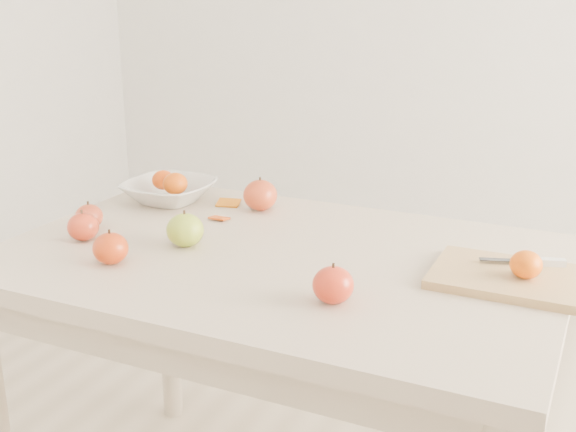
% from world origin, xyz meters
% --- Properties ---
extents(table, '(1.20, 0.80, 0.75)m').
position_xyz_m(table, '(0.00, 0.00, 0.65)').
color(table, '#C5B195').
rests_on(table, ground).
extents(cutting_board, '(0.29, 0.22, 0.02)m').
position_xyz_m(cutting_board, '(0.48, 0.05, 0.76)').
color(cutting_board, tan).
rests_on(cutting_board, table).
extents(board_tangerine, '(0.06, 0.06, 0.05)m').
position_xyz_m(board_tangerine, '(0.51, 0.04, 0.80)').
color(board_tangerine, '#DE5107').
rests_on(board_tangerine, cutting_board).
extents(fruit_bowl, '(0.23, 0.23, 0.06)m').
position_xyz_m(fruit_bowl, '(-0.43, 0.23, 0.78)').
color(fruit_bowl, silver).
rests_on(fruit_bowl, table).
extents(bowl_tangerine_near, '(0.06, 0.06, 0.05)m').
position_xyz_m(bowl_tangerine_near, '(-0.46, 0.24, 0.81)').
color(bowl_tangerine_near, '#E44008').
rests_on(bowl_tangerine_near, fruit_bowl).
extents(bowl_tangerine_far, '(0.07, 0.07, 0.06)m').
position_xyz_m(bowl_tangerine_far, '(-0.40, 0.21, 0.81)').
color(bowl_tangerine_far, '#CE4A07').
rests_on(bowl_tangerine_far, fruit_bowl).
extents(orange_peel_a, '(0.07, 0.06, 0.01)m').
position_xyz_m(orange_peel_a, '(-0.27, 0.26, 0.75)').
color(orange_peel_a, orange).
rests_on(orange_peel_a, table).
extents(orange_peel_b, '(0.05, 0.04, 0.01)m').
position_xyz_m(orange_peel_b, '(-0.23, 0.15, 0.75)').
color(orange_peel_b, '#D04A0E').
rests_on(orange_peel_b, table).
extents(paring_knife, '(0.17, 0.07, 0.01)m').
position_xyz_m(paring_knife, '(0.53, 0.12, 0.78)').
color(paring_knife, white).
rests_on(paring_knife, cutting_board).
extents(apple_green, '(0.08, 0.08, 0.08)m').
position_xyz_m(apple_green, '(-0.21, -0.05, 0.79)').
color(apple_green, '#74A21C').
rests_on(apple_green, table).
extents(apple_red_e, '(0.08, 0.08, 0.07)m').
position_xyz_m(apple_red_e, '(0.20, -0.19, 0.78)').
color(apple_red_e, '#A51416').
rests_on(apple_red_e, table).
extents(apple_red_c, '(0.07, 0.07, 0.07)m').
position_xyz_m(apple_red_c, '(-0.29, -0.20, 0.78)').
color(apple_red_c, '#A50607').
rests_on(apple_red_c, table).
extents(apple_red_b, '(0.07, 0.07, 0.06)m').
position_xyz_m(apple_red_b, '(-0.44, -0.11, 0.78)').
color(apple_red_b, '#A5131D').
rests_on(apple_red_b, table).
extents(apple_red_d, '(0.07, 0.07, 0.06)m').
position_xyz_m(apple_red_d, '(-0.48, -0.04, 0.78)').
color(apple_red_d, maroon).
rests_on(apple_red_d, table).
extents(apple_red_a, '(0.09, 0.09, 0.08)m').
position_xyz_m(apple_red_a, '(-0.18, 0.26, 0.79)').
color(apple_red_a, '#8F0F05').
rests_on(apple_red_a, table).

